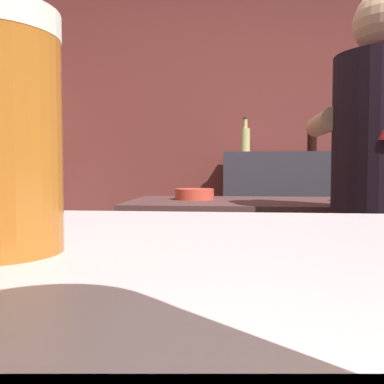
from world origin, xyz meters
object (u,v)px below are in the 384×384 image
Objects in this scene: bartender at (383,200)px; bottle_soy at (312,140)px; bottle_hot_sauce at (245,139)px; mixing_bowl at (194,194)px.

bottle_soy is (0.04, 1.62, 0.31)m from bartender.
bottle_hot_sauce is (-0.43, 1.60, 0.32)m from bartender.
mixing_bowl is at bearing -123.16° from bottle_soy.
mixing_bowl is at bearing -103.23° from bottle_hot_sauce.
mixing_bowl is at bearing 54.33° from bartender.
bartender is 1.69m from bottle_hot_sauce.
bottle_soy is (0.47, 0.02, -0.01)m from bottle_hot_sauce.
bartender is 7.43× the size of bottle_soy.
bartender reaches higher than bottle_soy.
bottle_hot_sauce is at bearing 76.77° from mixing_bowl.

